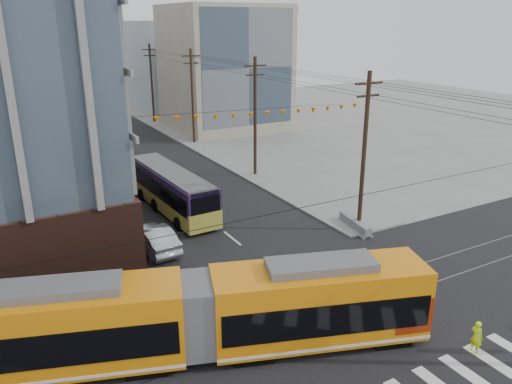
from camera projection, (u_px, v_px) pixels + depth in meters
ground at (373, 351)px, 22.32m from camera, size 160.00×160.00×0.00m
bg_bldg_ne_near at (224, 68)px, 66.69m from camera, size 14.00×14.00×16.00m
bg_bldg_ne_far at (183, 64)px, 84.43m from camera, size 16.00×16.00×14.00m
utility_pole_far at (152, 84)px, 70.62m from camera, size 0.30×0.30×11.00m
streetcar at (198, 316)px, 21.45m from camera, size 20.32×9.32×3.95m
city_bus at (171, 190)px, 38.43m from camera, size 3.13×11.86×3.33m
parked_car_silver at (154, 238)px, 31.89m from camera, size 2.13×5.19×1.67m
parked_car_white at (120, 217)px, 35.86m from camera, size 2.19×4.65×1.31m
parked_car_grey at (112, 203)px, 38.36m from camera, size 3.10×5.31×1.39m
pedestrian at (477, 337)px, 22.02m from camera, size 0.39×0.58×1.57m
jersey_barrier at (355, 224)px, 35.27m from camera, size 1.43×3.69×0.72m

